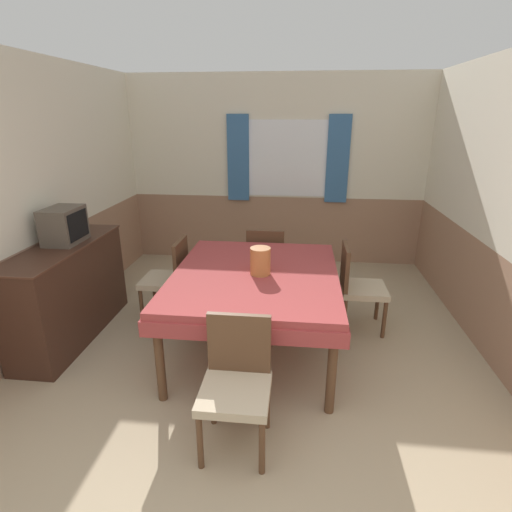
{
  "coord_description": "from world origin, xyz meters",
  "views": [
    {
      "loc": [
        0.35,
        -1.13,
        2.09
      ],
      "look_at": [
        -0.01,
        2.08,
        0.93
      ],
      "focal_mm": 28.0,
      "sensor_mm": 36.0,
      "label": 1
    }
  ],
  "objects_px": {
    "chair_head_near": "(236,379)",
    "chair_right_far": "(357,284)",
    "vase": "(260,261)",
    "chair_head_window": "(266,261)",
    "sideboard": "(69,291)",
    "tv": "(64,225)",
    "dining_table": "(255,283)",
    "chair_left_far": "(170,276)"
  },
  "relations": [
    {
      "from": "dining_table",
      "to": "chair_left_far",
      "type": "height_order",
      "value": "chair_left_far"
    },
    {
      "from": "chair_head_near",
      "to": "chair_right_far",
      "type": "relative_size",
      "value": 1.0
    },
    {
      "from": "chair_left_far",
      "to": "chair_right_far",
      "type": "height_order",
      "value": "same"
    },
    {
      "from": "chair_right_far",
      "to": "chair_head_near",
      "type": "bearing_deg",
      "value": -30.69
    },
    {
      "from": "chair_head_window",
      "to": "vase",
      "type": "distance_m",
      "value": 1.21
    },
    {
      "from": "dining_table",
      "to": "vase",
      "type": "relative_size",
      "value": 7.32
    },
    {
      "from": "dining_table",
      "to": "chair_head_near",
      "type": "relative_size",
      "value": 1.98
    },
    {
      "from": "chair_left_far",
      "to": "vase",
      "type": "height_order",
      "value": "vase"
    },
    {
      "from": "chair_left_far",
      "to": "sideboard",
      "type": "xyz_separation_m",
      "value": [
        -0.84,
        -0.47,
        -0.0
      ]
    },
    {
      "from": "chair_head_window",
      "to": "chair_head_near",
      "type": "bearing_deg",
      "value": -90.0
    },
    {
      "from": "chair_right_far",
      "to": "chair_head_window",
      "type": "height_order",
      "value": "same"
    },
    {
      "from": "chair_head_near",
      "to": "chair_head_window",
      "type": "height_order",
      "value": "same"
    },
    {
      "from": "sideboard",
      "to": "chair_head_near",
      "type": "bearing_deg",
      "value": -32.58
    },
    {
      "from": "chair_right_far",
      "to": "chair_head_window",
      "type": "bearing_deg",
      "value": -120.81
    },
    {
      "from": "chair_head_near",
      "to": "chair_left_far",
      "type": "distance_m",
      "value": 1.89
    },
    {
      "from": "chair_right_far",
      "to": "sideboard",
      "type": "distance_m",
      "value": 2.81
    },
    {
      "from": "dining_table",
      "to": "chair_right_far",
      "type": "xyz_separation_m",
      "value": [
        0.96,
        0.53,
        -0.2
      ]
    },
    {
      "from": "chair_head_near",
      "to": "chair_right_far",
      "type": "distance_m",
      "value": 1.89
    },
    {
      "from": "chair_head_window",
      "to": "sideboard",
      "type": "distance_m",
      "value": 2.09
    },
    {
      "from": "chair_right_far",
      "to": "sideboard",
      "type": "bearing_deg",
      "value": -80.4
    },
    {
      "from": "dining_table",
      "to": "chair_left_far",
      "type": "distance_m",
      "value": 1.12
    },
    {
      "from": "chair_head_window",
      "to": "sideboard",
      "type": "bearing_deg",
      "value": -150.0
    },
    {
      "from": "vase",
      "to": "chair_head_window",
      "type": "bearing_deg",
      "value": 92.31
    },
    {
      "from": "chair_left_far",
      "to": "chair_head_window",
      "type": "distance_m",
      "value": 1.12
    },
    {
      "from": "chair_head_window",
      "to": "vase",
      "type": "relative_size",
      "value": 3.7
    },
    {
      "from": "dining_table",
      "to": "vase",
      "type": "bearing_deg",
      "value": -37.13
    },
    {
      "from": "chair_head_near",
      "to": "chair_left_far",
      "type": "height_order",
      "value": "same"
    },
    {
      "from": "chair_head_window",
      "to": "tv",
      "type": "distance_m",
      "value": 2.13
    },
    {
      "from": "chair_right_far",
      "to": "chair_head_window",
      "type": "distance_m",
      "value": 1.12
    },
    {
      "from": "chair_right_far",
      "to": "vase",
      "type": "height_order",
      "value": "vase"
    },
    {
      "from": "dining_table",
      "to": "chair_left_far",
      "type": "relative_size",
      "value": 1.98
    },
    {
      "from": "sideboard",
      "to": "vase",
      "type": "relative_size",
      "value": 6.32
    },
    {
      "from": "chair_right_far",
      "to": "tv",
      "type": "distance_m",
      "value": 2.87
    },
    {
      "from": "chair_left_far",
      "to": "chair_right_far",
      "type": "bearing_deg",
      "value": -90.0
    },
    {
      "from": "chair_right_far",
      "to": "chair_head_window",
      "type": "relative_size",
      "value": 1.0
    },
    {
      "from": "chair_head_near",
      "to": "chair_head_window",
      "type": "bearing_deg",
      "value": -90.0
    },
    {
      "from": "chair_head_near",
      "to": "chair_right_far",
      "type": "xyz_separation_m",
      "value": [
        0.96,
        1.63,
        0.0
      ]
    },
    {
      "from": "chair_left_far",
      "to": "sideboard",
      "type": "bearing_deg",
      "value": 119.06
    },
    {
      "from": "chair_head_near",
      "to": "vase",
      "type": "distance_m",
      "value": 1.15
    },
    {
      "from": "chair_head_window",
      "to": "sideboard",
      "type": "relative_size",
      "value": 0.59
    },
    {
      "from": "chair_head_near",
      "to": "sideboard",
      "type": "relative_size",
      "value": 0.59
    },
    {
      "from": "tv",
      "to": "chair_head_window",
      "type": "bearing_deg",
      "value": 27.66
    }
  ]
}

